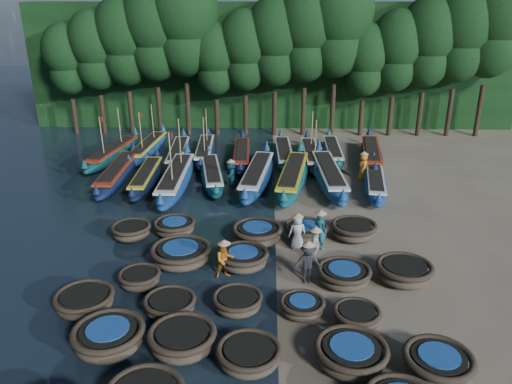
{
  "coord_description": "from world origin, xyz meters",
  "views": [
    {
      "loc": [
        -0.38,
        -19.22,
        10.63
      ],
      "look_at": [
        -0.97,
        4.14,
        1.3
      ],
      "focal_mm": 35.0,
      "sensor_mm": 36.0,
      "label": 1
    }
  ],
  "objects_px": {
    "long_boat_11": "(178,154)",
    "long_boat_12": "(205,151)",
    "coracle_13": "(302,306)",
    "coracle_17": "(243,258)",
    "coracle_21": "(175,227)",
    "long_boat_3": "(176,179)",
    "coracle_10": "(85,301)",
    "long_boat_8": "(375,182)",
    "long_boat_1": "(118,173)",
    "long_boat_7": "(329,176)",
    "coracle_11": "(170,305)",
    "long_boat_14": "(284,154)",
    "coracle_23": "(306,231)",
    "long_boat_2": "(146,177)",
    "coracle_22": "(257,233)",
    "coracle_9": "(438,364)",
    "fisherman_1": "(320,228)",
    "fisherman_6": "(363,166)",
    "coracle_5": "(109,337)",
    "coracle_14": "(357,316)",
    "coracle_16": "(181,254)",
    "coracle_18": "(344,275)",
    "coracle_6": "(182,339)",
    "coracle_7": "(249,355)",
    "coracle_20": "(131,231)",
    "fisherman_0": "(297,231)",
    "coracle_12": "(238,302)",
    "coracle_8": "(351,354)",
    "coracle_19": "(404,272)",
    "long_boat_9": "(113,154)",
    "fisherman_5": "(231,174)",
    "long_boat_6": "(293,177)",
    "fisherman_2": "(224,258)",
    "fisherman_3": "(308,262)",
    "coracle_24": "(354,230)",
    "coracle_15": "(140,278)",
    "long_boat_15": "(311,155)",
    "long_boat_17": "(371,155)",
    "long_boat_10": "(148,148)",
    "long_boat_5": "(257,176)",
    "fisherman_4": "(315,245)"
  },
  "relations": [
    {
      "from": "long_boat_11",
      "to": "long_boat_12",
      "type": "relative_size",
      "value": 1.03
    },
    {
      "from": "coracle_13",
      "to": "coracle_17",
      "type": "bearing_deg",
      "value": 124.83
    },
    {
      "from": "coracle_21",
      "to": "long_boat_12",
      "type": "relative_size",
      "value": 0.31
    },
    {
      "from": "long_boat_3",
      "to": "coracle_10",
      "type": "bearing_deg",
      "value": -95.66
    },
    {
      "from": "long_boat_8",
      "to": "long_boat_1",
      "type": "bearing_deg",
      "value": -174.89
    },
    {
      "from": "long_boat_7",
      "to": "coracle_11",
      "type": "bearing_deg",
      "value": -121.2
    },
    {
      "from": "long_boat_8",
      "to": "long_boat_14",
      "type": "height_order",
      "value": "long_boat_14"
    },
    {
      "from": "coracle_11",
      "to": "coracle_23",
      "type": "bearing_deg",
      "value": 49.14
    },
    {
      "from": "long_boat_2",
      "to": "coracle_22",
      "type": "bearing_deg",
      "value": -48.32
    },
    {
      "from": "long_boat_12",
      "to": "long_boat_8",
      "type": "bearing_deg",
      "value": -31.28
    },
    {
      "from": "coracle_9",
      "to": "fisherman_1",
      "type": "distance_m",
      "value": 8.53
    },
    {
      "from": "fisherman_6",
      "to": "coracle_21",
      "type": "bearing_deg",
      "value": -51.76
    },
    {
      "from": "coracle_5",
      "to": "coracle_21",
      "type": "bearing_deg",
      "value": 85.54
    },
    {
      "from": "coracle_23",
      "to": "fisherman_6",
      "type": "relative_size",
      "value": 1.08
    },
    {
      "from": "coracle_14",
      "to": "coracle_16",
      "type": "relative_size",
      "value": 0.76
    },
    {
      "from": "coracle_18",
      "to": "coracle_6",
      "type": "bearing_deg",
      "value": -144.08
    },
    {
      "from": "coracle_7",
      "to": "long_boat_14",
      "type": "height_order",
      "value": "long_boat_14"
    },
    {
      "from": "long_boat_3",
      "to": "long_boat_14",
      "type": "bearing_deg",
      "value": 39.53
    },
    {
      "from": "long_boat_1",
      "to": "coracle_20",
      "type": "bearing_deg",
      "value": -70.42
    },
    {
      "from": "long_boat_1",
      "to": "fisherman_0",
      "type": "height_order",
      "value": "fisherman_0"
    },
    {
      "from": "coracle_13",
      "to": "long_boat_12",
      "type": "xyz_separation_m",
      "value": [
        -5.61,
        17.95,
        0.15
      ]
    },
    {
      "from": "coracle_13",
      "to": "long_boat_7",
      "type": "height_order",
      "value": "long_boat_7"
    },
    {
      "from": "coracle_12",
      "to": "long_boat_2",
      "type": "relative_size",
      "value": 0.25
    },
    {
      "from": "coracle_12",
      "to": "fisherman_6",
      "type": "distance_m",
      "value": 15.27
    },
    {
      "from": "coracle_8",
      "to": "coracle_12",
      "type": "bearing_deg",
      "value": 142.56
    },
    {
      "from": "coracle_6",
      "to": "fisherman_1",
      "type": "xyz_separation_m",
      "value": [
        4.98,
        7.11,
        0.49
      ]
    },
    {
      "from": "coracle_6",
      "to": "coracle_19",
      "type": "height_order",
      "value": "coracle_6"
    },
    {
      "from": "coracle_10",
      "to": "long_boat_9",
      "type": "xyz_separation_m",
      "value": [
        -3.97,
        17.08,
        0.14
      ]
    },
    {
      "from": "coracle_5",
      "to": "coracle_17",
      "type": "height_order",
      "value": "coracle_5"
    },
    {
      "from": "coracle_21",
      "to": "fisherman_0",
      "type": "xyz_separation_m",
      "value": [
        5.7,
        -1.18,
        0.45
      ]
    },
    {
      "from": "coracle_12",
      "to": "fisherman_5",
      "type": "bearing_deg",
      "value": 95.11
    },
    {
      "from": "coracle_5",
      "to": "coracle_20",
      "type": "relative_size",
      "value": 1.34
    },
    {
      "from": "coracle_19",
      "to": "long_boat_1",
      "type": "height_order",
      "value": "long_boat_1"
    },
    {
      "from": "coracle_5",
      "to": "coracle_7",
      "type": "height_order",
      "value": "coracle_5"
    },
    {
      "from": "long_boat_6",
      "to": "fisherman_2",
      "type": "xyz_separation_m",
      "value": [
        -3.16,
        -10.17,
        0.23
      ]
    },
    {
      "from": "coracle_20",
      "to": "fisherman_1",
      "type": "height_order",
      "value": "fisherman_1"
    },
    {
      "from": "coracle_22",
      "to": "fisherman_2",
      "type": "height_order",
      "value": "fisherman_2"
    },
    {
      "from": "coracle_12",
      "to": "coracle_17",
      "type": "height_order",
      "value": "coracle_17"
    },
    {
      "from": "long_boat_1",
      "to": "fisherman_3",
      "type": "bearing_deg",
      "value": -46.57
    },
    {
      "from": "coracle_11",
      "to": "coracle_24",
      "type": "height_order",
      "value": "coracle_24"
    },
    {
      "from": "coracle_15",
      "to": "fisherman_5",
      "type": "relative_size",
      "value": 1.05
    },
    {
      "from": "long_boat_8",
      "to": "long_boat_15",
      "type": "bearing_deg",
      "value": 132.29
    },
    {
      "from": "coracle_23",
      "to": "long_boat_11",
      "type": "height_order",
      "value": "long_boat_11"
    },
    {
      "from": "fisherman_3",
      "to": "long_boat_17",
      "type": "bearing_deg",
      "value": 70.66
    },
    {
      "from": "coracle_8",
      "to": "long_boat_10",
      "type": "height_order",
      "value": "long_boat_10"
    },
    {
      "from": "long_boat_14",
      "to": "coracle_12",
      "type": "bearing_deg",
      "value": -99.02
    },
    {
      "from": "long_boat_5",
      "to": "long_boat_15",
      "type": "xyz_separation_m",
      "value": [
        3.54,
        4.3,
        -0.07
      ]
    },
    {
      "from": "coracle_11",
      "to": "fisherman_2",
      "type": "relative_size",
      "value": 1.3
    },
    {
      "from": "fisherman_2",
      "to": "fisherman_4",
      "type": "distance_m",
      "value": 3.87
    },
    {
      "from": "coracle_12",
      "to": "coracle_14",
      "type": "height_order",
      "value": "coracle_14"
    }
  ]
}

